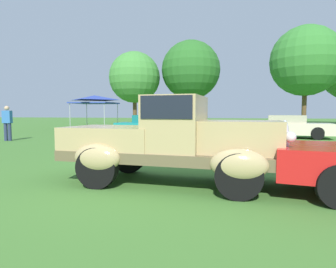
{
  "coord_description": "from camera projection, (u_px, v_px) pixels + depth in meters",
  "views": [
    {
      "loc": [
        1.3,
        -5.77,
        1.4
      ],
      "look_at": [
        -0.16,
        1.89,
        0.8
      ],
      "focal_mm": 31.0,
      "sensor_mm": 36.0,
      "label": 1
    }
  ],
  "objects": [
    {
      "name": "canopy_tent_left_field",
      "position": [
        95.0,
        99.0,
        22.99
      ],
      "size": [
        3.08,
        3.08,
        2.71
      ],
      "color": "#B7B7BC",
      "rests_on": "ground_plane"
    },
    {
      "name": "treeline_center",
      "position": [
        306.0,
        61.0,
        28.02
      ],
      "size": [
        6.75,
        6.75,
        9.69
      ],
      "color": "brown",
      "rests_on": "ground_plane"
    },
    {
      "name": "ground_plane",
      "position": [
        158.0,
        180.0,
        6.0
      ],
      "size": [
        120.0,
        120.0,
        0.0
      ],
      "primitive_type": "plane",
      "color": "#42752D"
    },
    {
      "name": "treeline_mid_left",
      "position": [
        191.0,
        70.0,
        31.67
      ],
      "size": [
        6.38,
        6.38,
        9.16
      ],
      "color": "brown",
      "rests_on": "ground_plane"
    },
    {
      "name": "treeline_far_left",
      "position": [
        135.0,
        77.0,
        31.88
      ],
      "size": [
        5.6,
        5.6,
        7.99
      ],
      "color": "brown",
      "rests_on": "ground_plane"
    },
    {
      "name": "show_car_teal",
      "position": [
        154.0,
        126.0,
        16.24
      ],
      "size": [
        4.26,
        1.75,
        1.22
      ],
      "color": "teal",
      "rests_on": "ground_plane"
    },
    {
      "name": "feature_pickup_truck",
      "position": [
        172.0,
        139.0,
        5.63
      ],
      "size": [
        4.41,
        2.12,
        1.7
      ],
      "color": "brown",
      "rests_on": "ground_plane"
    },
    {
      "name": "show_car_cream",
      "position": [
        289.0,
        127.0,
        15.57
      ],
      "size": [
        4.36,
        2.24,
        1.22
      ],
      "color": "beige",
      "rests_on": "ground_plane"
    },
    {
      "name": "spectator_near_truck",
      "position": [
        7.0,
        122.0,
        13.98
      ],
      "size": [
        0.43,
        0.29,
        1.69
      ],
      "color": "#283351",
      "rests_on": "ground_plane"
    },
    {
      "name": "canopy_tent_center_field",
      "position": [
        179.0,
        98.0,
        22.04
      ],
      "size": [
        3.05,
        3.05,
        2.71
      ],
      "color": "#B7B7BC",
      "rests_on": "ground_plane"
    }
  ]
}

